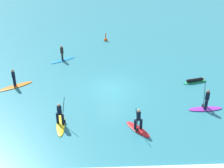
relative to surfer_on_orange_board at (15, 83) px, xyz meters
The scene contains 8 objects.
ground_plane 8.88m from the surfer_on_orange_board, ahead, with size 120.00×120.00×0.00m, color teal.
surfer_on_orange_board is the anchor object (origin of this frame).
surfer_on_green_board 16.68m from the surfer_on_orange_board, ahead, with size 2.50×1.14×0.41m.
surfer_on_purple_board 16.81m from the surfer_on_orange_board, 15.34° to the right, with size 2.82×0.92×2.28m.
surfer_on_red_board 12.54m from the surfer_on_orange_board, 33.47° to the right, with size 1.95×2.35×2.14m.
surfer_on_blue_board 6.84m from the surfer_on_orange_board, 56.80° to the left, with size 2.76×2.21×1.69m.
surfer_on_yellow_board 7.71m from the surfer_on_orange_board, 51.71° to the right, with size 0.88×3.01×2.28m.
marker_buoy 14.38m from the surfer_on_orange_board, 53.44° to the left, with size 0.47×0.47×1.10m.
Camera 1 is at (-1.01, -23.95, 13.57)m, focal length 48.92 mm.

